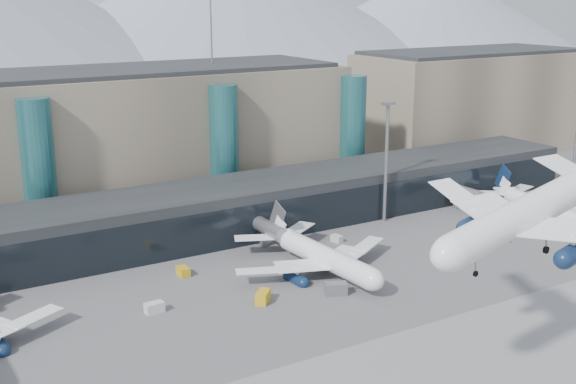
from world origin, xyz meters
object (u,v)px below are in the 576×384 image
object	(u,v)px
veh_c	(336,289)
jet_parked_mid	(314,247)
jet_parked_right	(536,201)
veh_a	(154,308)
hero_jet	(541,199)
veh_e	(532,217)
lightmast_mid	(386,155)
veh_g	(337,239)
veh_b	(183,271)
veh_h	(263,297)

from	to	relation	value
veh_c	jet_parked_mid	bearing A→B (deg)	97.62
jet_parked_right	veh_a	bearing A→B (deg)	102.15
hero_jet	veh_e	xyz separation A→B (m)	(51.80, 44.09, -22.54)
jet_parked_mid	veh_a	xyz separation A→B (m)	(-30.92, -2.93, -3.29)
veh_c	lightmast_mid	bearing A→B (deg)	64.30
veh_c	veh_g	world-z (taller)	veh_c
veh_b	veh_g	xyz separation A→B (m)	(32.76, 0.92, -0.10)
veh_b	veh_g	world-z (taller)	veh_b
jet_parked_right	veh_c	bearing A→B (deg)	111.07
jet_parked_right	veh_h	size ratio (longest dim) A/B	10.01
veh_b	veh_h	world-z (taller)	veh_h
jet_parked_right	veh_e	size ratio (longest dim) A/B	10.35
lightmast_mid	veh_c	bearing A→B (deg)	-138.93
jet_parked_right	veh_e	distance (m)	3.64
jet_parked_mid	veh_c	xyz separation A→B (m)	(-3.19, -11.44, -3.11)
veh_e	lightmast_mid	bearing A→B (deg)	163.00
jet_parked_right	veh_g	xyz separation A→B (m)	(-45.06, 9.64, -3.41)
veh_b	veh_e	xyz separation A→B (m)	(76.19, -9.44, 0.14)
veh_c	veh_e	size ratio (longest dim) A/B	1.11
hero_jet	jet_parked_right	size ratio (longest dim) A/B	1.08
lightmast_mid	hero_jet	distance (m)	65.98
hero_jet	veh_b	world-z (taller)	hero_jet
veh_g	veh_h	xyz separation A→B (m)	(-26.28, -17.72, 0.25)
jet_parked_mid	veh_g	bearing A→B (deg)	-53.99
jet_parked_mid	veh_e	distance (m)	54.96
veh_c	veh_e	distance (m)	59.03
hero_jet	jet_parked_mid	world-z (taller)	hero_jet
veh_a	jet_parked_right	bearing A→B (deg)	-1.04
jet_parked_right	veh_g	distance (m)	46.20
veh_g	lightmast_mid	bearing A→B (deg)	98.04
veh_c	veh_h	world-z (taller)	veh_c
veh_a	veh_c	size ratio (longest dim) A/B	0.80
lightmast_mid	veh_g	xyz separation A→B (m)	(-16.43, -6.02, -13.74)
veh_g	jet_parked_right	bearing A→B (deg)	65.84
jet_parked_mid	veh_g	xyz separation A→B (m)	(11.44, 9.62, -3.43)
lightmast_mid	veh_a	world-z (taller)	lightmast_mid
jet_parked_right	veh_e	bearing A→B (deg)	123.81
lightmast_mid	veh_a	xyz separation A→B (m)	(-58.79, -18.57, -13.61)
lightmast_mid	hero_jet	world-z (taller)	hero_jet
jet_parked_mid	hero_jet	bearing A→B (deg)	179.86
jet_parked_mid	veh_b	size ratio (longest dim) A/B	12.45
jet_parked_right	veh_b	world-z (taller)	jet_parked_right
lightmast_mid	veh_h	world-z (taller)	lightmast_mid
jet_parked_right	veh_c	world-z (taller)	jet_parked_right
veh_a	hero_jet	bearing A→B (deg)	-53.90
veh_g	veh_h	bearing A→B (deg)	-68.09
jet_parked_mid	veh_c	bearing A→B (deg)	160.35
veh_c	veh_h	distance (m)	12.12
lightmast_mid	veh_g	size ratio (longest dim) A/B	11.08
jet_parked_mid	veh_a	size ratio (longest dim) A/B	11.71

